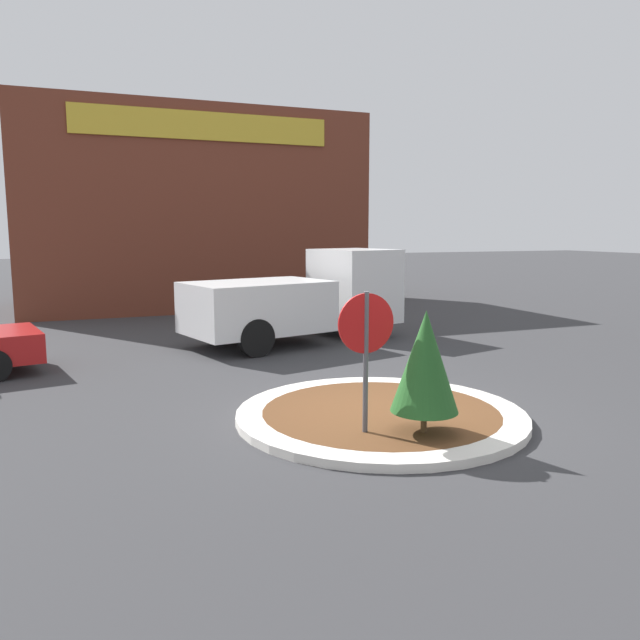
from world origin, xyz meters
The scene contains 6 objects.
ground_plane centered at (0.00, 0.00, 0.00)m, with size 120.00×120.00×0.00m, color #38383A.
traffic_island centered at (0.00, 0.00, 0.06)m, with size 4.31×4.31×0.12m.
stop_sign centered at (-0.64, -0.80, 1.39)m, with size 0.79×0.07×2.01m.
island_shrub centered at (0.07, -1.12, 1.09)m, with size 0.90×0.90×1.64m.
utility_truck centered at (1.17, 6.51, 1.11)m, with size 5.81×3.31×2.29m.
storefront_building centered at (0.08, 15.76, 3.48)m, with size 11.90×6.07×6.95m.
Camera 1 is at (-4.18, -8.04, 2.80)m, focal length 35.00 mm.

